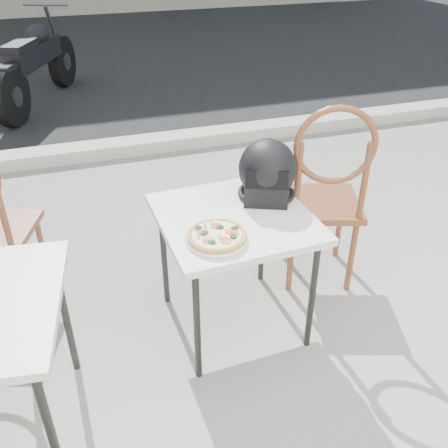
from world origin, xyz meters
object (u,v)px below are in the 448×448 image
object	(u,v)px
cafe_table_main	(234,226)
cafe_chair_main	(326,188)
motorcycle	(37,65)
helmet	(267,173)
pizza	(217,235)
plate	(217,239)

from	to	relation	value
cafe_table_main	cafe_chair_main	size ratio (longest dim) A/B	0.66
cafe_table_main	motorcycle	world-z (taller)	motorcycle
cafe_table_main	helmet	distance (m)	0.33
pizza	motorcycle	xyz separation A→B (m)	(-0.79, 4.50, -0.26)
plate	pizza	size ratio (longest dim) A/B	1.01
plate	helmet	world-z (taller)	helmet
pizza	helmet	distance (m)	0.50
cafe_table_main	pizza	size ratio (longest dim) A/B	2.37
plate	motorcycle	xyz separation A→B (m)	(-0.79, 4.50, -0.24)
helmet	motorcycle	size ratio (longest dim) A/B	0.20
helmet	cafe_chair_main	world-z (taller)	cafe_chair_main
cafe_table_main	motorcycle	bearing A→B (deg)	102.31
pizza	helmet	world-z (taller)	helmet
cafe_table_main	plate	distance (m)	0.25
cafe_table_main	plate	xyz separation A→B (m)	(-0.15, -0.19, 0.07)
helmet	plate	bearing A→B (deg)	-115.71
plate	cafe_table_main	bearing A→B (deg)	51.37
helmet	cafe_table_main	bearing A→B (deg)	-125.39
helmet	motorcycle	xyz separation A→B (m)	(-1.16, 4.18, -0.37)
plate	motorcycle	distance (m)	4.58
helmet	cafe_chair_main	distance (m)	0.44
helmet	motorcycle	world-z (taller)	motorcycle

